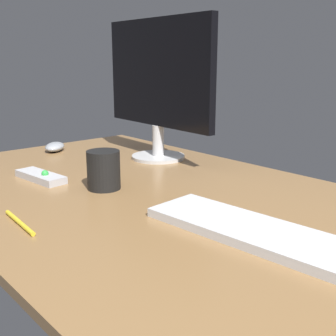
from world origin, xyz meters
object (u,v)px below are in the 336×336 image
object	(u,v)px
keyboard	(251,230)
media_remote	(41,176)
monitor	(158,81)
pen	(20,222)
coffee_mug	(104,170)
computer_mouse	(55,147)

from	to	relation	value
keyboard	media_remote	xyz separation A→B (cm)	(-59.85, -12.80, 0.11)
keyboard	media_remote	distance (cm)	61.21
monitor	pen	size ratio (longest dim) A/B	3.33
media_remote	coffee_mug	bearing A→B (deg)	19.08
pen	computer_mouse	bearing A→B (deg)	151.21
computer_mouse	coffee_mug	bearing A→B (deg)	27.84
keyboard	coffee_mug	distance (cm)	42.53
coffee_mug	pen	bearing A→B (deg)	-70.31
media_remote	pen	xyz separation A→B (cm)	(26.87, -17.12, -0.53)
coffee_mug	pen	size ratio (longest dim) A/B	0.66
keyboard	pen	xyz separation A→B (cm)	(-32.98, -29.92, -0.43)
keyboard	coffee_mug	xyz separation A→B (cm)	(-42.12, -4.37, 3.94)
monitor	computer_mouse	bearing A→B (deg)	-145.81
coffee_mug	pen	distance (cm)	27.49
coffee_mug	keyboard	bearing A→B (deg)	5.92
media_remote	keyboard	bearing A→B (deg)	5.70
keyboard	coffee_mug	world-z (taller)	coffee_mug
monitor	keyboard	world-z (taller)	monitor
keyboard	media_remote	world-z (taller)	media_remote
monitor	keyboard	xyz separation A→B (cm)	(58.69, -27.21, -23.66)
computer_mouse	media_remote	bearing A→B (deg)	8.54
computer_mouse	media_remote	size ratio (longest dim) A/B	0.60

